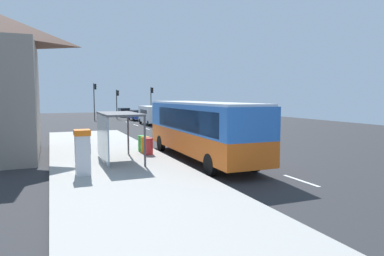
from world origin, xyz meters
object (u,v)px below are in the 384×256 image
sedan_far (124,112)px  recycling_bin_red (148,146)px  traffic_light_far_side (95,96)px  bus (201,127)px  recycling_bin_orange (145,145)px  white_van (151,114)px  bus_shelter (113,124)px  sedan_near (137,115)px  traffic_light_near_side (152,98)px  recycling_bin_green (142,143)px  traffic_light_median (117,99)px  ticket_machine (83,152)px

sedan_far → recycling_bin_red: size_ratio=4.68×
sedan_far → traffic_light_far_side: traffic_light_far_side is taller
bus → recycling_bin_orange: (-2.49, 2.51, -1.19)m
white_van → bus_shelter: bus_shelter is taller
sedan_near → bus_shelter: bus_shelter is taller
sedan_far → traffic_light_near_side: size_ratio=0.90×
recycling_bin_orange → traffic_light_far_side: 34.02m
bus → traffic_light_far_side: bearing=92.2°
recycling_bin_green → traffic_light_median: size_ratio=0.21×
traffic_light_near_side → ticket_machine: bearing=-109.9°
bus → traffic_light_median: 37.26m
recycling_bin_orange → recycling_bin_green: size_ratio=1.00×
bus → ticket_machine: bearing=-161.4°
traffic_light_near_side → sedan_far: bearing=117.0°
sedan_far → traffic_light_median: bearing=-112.1°
sedan_near → ticket_machine: size_ratio=2.28×
recycling_bin_orange → traffic_light_far_side: (1.09, 33.87, 2.94)m
traffic_light_far_side → bus_shelter: bearing=-95.3°
bus → sedan_far: bearing=84.5°
ticket_machine → recycling_bin_green: ticket_machine is taller
sedan_far → traffic_light_near_side: bearing=-63.0°
bus → traffic_light_median: bearing=86.7°
traffic_light_near_side → white_van: bearing=-105.9°
white_van → sedan_near: size_ratio=1.18×
sedan_near → traffic_light_median: 5.73m
recycling_bin_red → traffic_light_far_side: 34.71m
recycling_bin_red → traffic_light_far_side: bearing=88.2°
white_van → sedan_far: 17.89m
bus → traffic_light_near_side: size_ratio=2.24×
sedan_near → ticket_machine: (-10.45, -34.42, 0.38)m
recycling_bin_orange → bus: bearing=-45.2°
white_van → recycling_bin_green: (-6.40, -20.76, -0.69)m
recycling_bin_green → traffic_light_far_side: (1.09, 33.17, 2.94)m
white_van → recycling_bin_orange: bearing=-106.6°
recycling_bin_orange → recycling_bin_green: (0.00, 0.70, 0.00)m
sedan_near → recycling_bin_green: sedan_near is taller
traffic_light_near_side → bus_shelter: traffic_light_near_side is taller
sedan_far → sedan_near: bearing=-90.0°
ticket_machine → recycling_bin_orange: size_ratio=2.04×
recycling_bin_orange → recycling_bin_red: bearing=-90.0°
ticket_machine → bus_shelter: (1.74, 2.60, 0.93)m
sedan_far → traffic_light_far_side: (-5.41, -5.47, 2.80)m
sedan_far → ticket_machine: bearing=-103.4°
bus → recycling_bin_red: size_ratio=11.61×
sedan_near → sedan_far: 9.60m
recycling_bin_green → bus_shelter: (-2.21, -2.77, 1.44)m
recycling_bin_orange → bus_shelter: bearing=-136.9°
recycling_bin_red → traffic_light_near_side: 35.24m
bus → bus_shelter: size_ratio=2.76×
white_van → traffic_light_median: (-1.79, 13.21, 1.68)m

